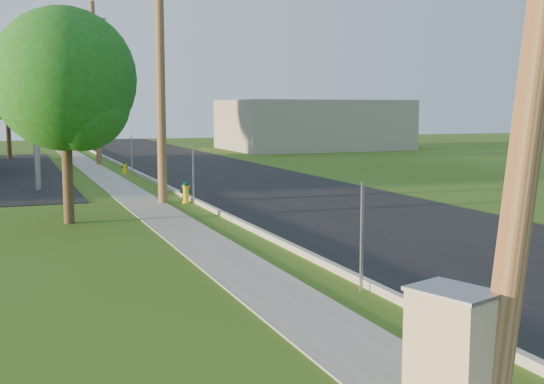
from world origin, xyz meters
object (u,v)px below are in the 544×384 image
Objects in this scene: hydrant_near at (457,324)px; hydrant_far at (125,167)px; tree_verge at (68,85)px; hydrant_mid at (186,192)px; utility_pole_far at (96,83)px; utility_cabinet at (452,357)px; price_pylon at (33,54)px; utility_pole_mid at (160,60)px; tree_lot at (8,85)px.

hydrant_far is (0.02, 27.72, -0.09)m from hydrant_near.
tree_verge is 7.81× the size of hydrant_mid.
tree_verge is (-3.32, -21.21, -0.84)m from utility_pole_far.
hydrant_far is at bearing 75.43° from tree_verge.
tree_verge is at bearing 99.82° from utility_cabinet.
price_pylon is at bearing 93.80° from tree_verge.
hydrant_near is (4.44, -21.53, -5.02)m from price_pylon.
hydrant_far is at bearing 87.28° from utility_pole_mid.
utility_pole_mid is at bearing -54.66° from price_pylon.
tree_verge reaches higher than hydrant_near.
hydrant_near reaches higher than hydrant_far.
hydrant_far is at bearing -84.97° from utility_pole_far.
price_pylon is at bearing -87.44° from tree_lot.
price_pylon is at bearing -125.72° from hydrant_far.
tree_verge is at bearing -98.90° from utility_pole_far.
tree_verge is 6.25m from hydrant_mid.
utility_cabinet is (3.10, -23.25, -4.70)m from price_pylon.
tree_lot is at bearing 92.95° from tree_verge.
utility_cabinet is (-1.34, -1.72, 0.32)m from hydrant_near.
tree_verge is at bearing -143.33° from hydrant_mid.
utility_pole_far is 13.11m from price_pylon.
hydrant_mid is at bearing -77.54° from tree_lot.
tree_verge is 15.83m from hydrant_far.
tree_lot is 9.52× the size of hydrant_mid.
tree_verge is 13.85m from hydrant_near.
hydrant_far is at bearing 89.97° from hydrant_near.
utility_cabinet is at bearing -92.64° from hydrant_far.
utility_pole_far is 12.06× the size of hydrant_mid.
utility_pole_far reaches higher than utility_cabinet.
tree_verge is at bearing -86.20° from price_pylon.
utility_cabinet is at bearing -82.41° from price_pylon.
tree_lot is 5.17× the size of utility_cabinet.
hydrant_near is 15.88m from hydrant_mid.
price_pylon is 10.36× the size of hydrant_far.
utility_cabinet is at bearing -128.03° from hydrant_near.
price_pylon is 9.18m from hydrant_far.
utility_pole_far is at bearing 90.00° from utility_pole_mid.
utility_pole_far is at bearing 92.48° from hydrant_mid.
hydrant_mid is (0.25, 15.87, -0.02)m from hydrant_near.
utility_pole_far is at bearing 81.10° from tree_verge.
hydrant_near is 0.57× the size of utility_cabinet.
hydrant_far is (0.56, -6.30, -4.48)m from utility_pole_far.
hydrant_near is (5.31, -41.02, -4.42)m from tree_lot.
utility_pole_far is 7.75m from hydrant_far.
utility_cabinet is (2.52, -14.54, -3.23)m from tree_verge.
hydrant_mid is (4.69, -5.65, -5.05)m from price_pylon.
utility_pole_mid reaches higher than utility_pole_far.
utility_pole_far reaches higher than price_pylon.
utility_pole_mid is at bearing 87.40° from utility_cabinet.
tree_verge is at bearing 106.76° from hydrant_near.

